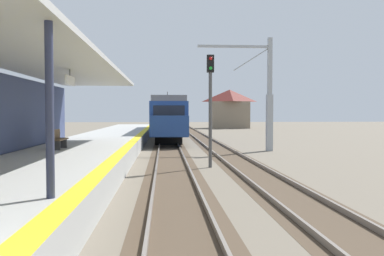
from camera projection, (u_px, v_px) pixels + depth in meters
name	position (u px, v px, depth m)	size (l,w,h in m)	color
station_platform	(76.00, 158.00, 18.69)	(5.00, 80.00, 0.91)	#A8A8A3
track_pair_nearest_platform	(171.00, 157.00, 23.00)	(2.34, 120.00, 0.16)	#4C3D2D
track_pair_middle	(230.00, 156.00, 23.23)	(2.34, 120.00, 0.16)	#4C3D2D
approaching_train	(168.00, 117.00, 38.60)	(2.93, 19.60, 4.76)	navy
rail_signal_post	(210.00, 99.00, 18.78)	(0.32, 0.34, 5.20)	#4C4C4C
catenary_pylon_far_side	(265.00, 97.00, 26.99)	(5.00, 0.40, 7.50)	#9EA3A8
platform_bench	(58.00, 139.00, 18.37)	(0.45, 1.60, 0.88)	brown
distant_trackside_house	(230.00, 108.00, 67.74)	(6.60, 5.28, 6.40)	#7F705B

